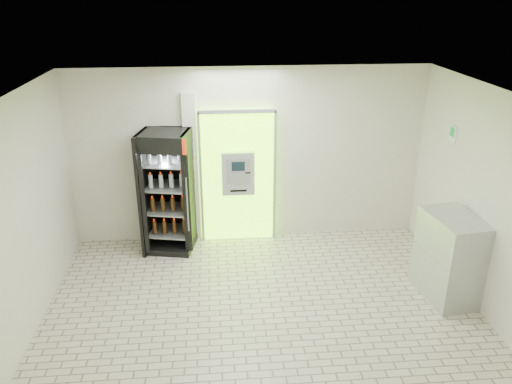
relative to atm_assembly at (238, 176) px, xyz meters
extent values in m
plane|color=beige|center=(0.20, -2.41, -1.17)|extent=(6.00, 6.00, 0.00)
plane|color=silver|center=(0.20, 0.09, 0.33)|extent=(6.00, 0.00, 6.00)
plane|color=silver|center=(0.20, -4.91, 0.33)|extent=(6.00, 0.00, 6.00)
plane|color=silver|center=(-2.80, -2.41, 0.33)|extent=(0.00, 5.00, 5.00)
plane|color=silver|center=(3.20, -2.41, 0.33)|extent=(0.00, 5.00, 5.00)
plane|color=white|center=(0.20, -2.41, 1.83)|extent=(6.00, 6.00, 0.00)
cube|color=#8DFF14|center=(0.00, 0.02, -0.02)|extent=(1.20, 0.12, 2.30)
cube|color=gray|center=(0.00, -0.05, 1.13)|extent=(1.28, 0.04, 0.06)
cube|color=gray|center=(-0.63, -0.05, -0.02)|extent=(0.04, 0.04, 2.30)
cube|color=gray|center=(0.63, -0.05, -0.02)|extent=(0.04, 0.04, 2.30)
cube|color=black|center=(0.10, -0.04, -0.67)|extent=(0.62, 0.01, 0.67)
cube|color=black|center=(-0.34, -0.04, 0.81)|extent=(0.22, 0.01, 0.18)
cube|color=#AEB1B6|center=(0.00, -0.09, 0.08)|extent=(0.55, 0.12, 0.75)
cube|color=black|center=(0.00, -0.16, 0.23)|extent=(0.22, 0.01, 0.16)
cube|color=gray|center=(0.00, -0.16, -0.05)|extent=(0.16, 0.01, 0.12)
cube|color=black|center=(0.16, -0.16, 0.11)|extent=(0.09, 0.01, 0.02)
cube|color=black|center=(0.00, -0.16, -0.21)|extent=(0.28, 0.01, 0.03)
cube|color=silver|center=(-0.78, 0.04, 0.13)|extent=(0.22, 0.10, 2.60)
cube|color=#193FB2|center=(-0.78, -0.02, 0.48)|extent=(0.09, 0.01, 0.06)
cube|color=red|center=(-0.78, -0.02, 0.35)|extent=(0.09, 0.01, 0.06)
cube|color=yellow|center=(-0.78, -0.02, 0.22)|extent=(0.09, 0.01, 0.06)
cube|color=orange|center=(-0.78, -0.02, 0.09)|extent=(0.09, 0.01, 0.06)
cube|color=red|center=(-0.78, -0.02, -0.04)|extent=(0.09, 0.01, 0.06)
cube|color=black|center=(-1.18, -0.27, -0.14)|extent=(0.90, 0.84, 2.06)
cube|color=black|center=(-1.18, 0.05, -0.14)|extent=(0.77, 0.20, 2.06)
cube|color=red|center=(-1.18, -0.62, 0.75)|extent=(0.74, 0.16, 0.25)
cube|color=white|center=(-1.18, -0.63, 0.75)|extent=(0.42, 0.09, 0.07)
cube|color=black|center=(-1.18, -0.27, -1.12)|extent=(0.90, 0.84, 0.10)
cylinder|color=gray|center=(-0.84, -0.64, -0.23)|extent=(0.03, 0.03, 0.93)
cube|color=gray|center=(-1.18, -0.27, -0.86)|extent=(0.75, 0.71, 0.02)
cube|color=gray|center=(-1.18, -0.27, -0.45)|extent=(0.75, 0.71, 0.02)
cube|color=gray|center=(-1.18, -0.27, -0.04)|extent=(0.75, 0.71, 0.02)
cube|color=gray|center=(-1.18, -0.27, 0.37)|extent=(0.75, 0.71, 0.02)
cube|color=#AEB1B6|center=(2.87, -2.09, -0.54)|extent=(0.75, 1.02, 1.26)
cube|color=gray|center=(2.56, -2.09, -0.48)|extent=(0.13, 0.92, 0.01)
cube|color=white|center=(3.19, -1.01, 0.95)|extent=(0.02, 0.22, 0.26)
cube|color=#0C872F|center=(3.18, -1.01, 0.98)|extent=(0.00, 0.14, 0.14)
camera|label=1|loc=(-0.40, -7.97, 3.00)|focal=35.00mm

